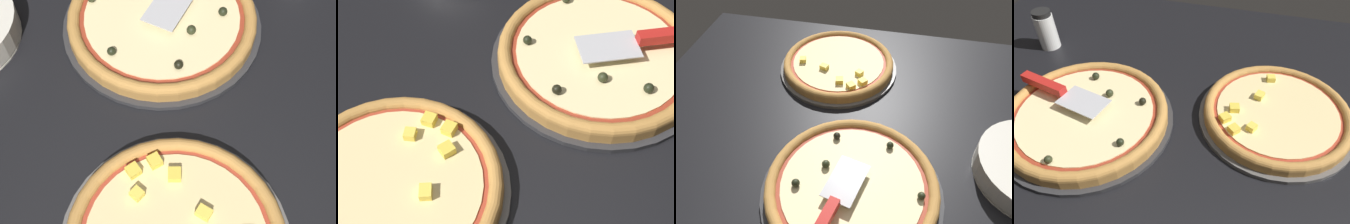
{
  "view_description": "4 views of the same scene",
  "coord_description": "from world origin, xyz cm",
  "views": [
    {
      "loc": [
        -14.48,
        54.72,
        73.31
      ],
      "look_at": [
        -4.99,
        14.24,
        3.0
      ],
      "focal_mm": 50.0,
      "sensor_mm": 36.0,
      "label": 1
    },
    {
      "loc": [
        -48.53,
        32.07,
        65.25
      ],
      "look_at": [
        -4.99,
        14.24,
        3.0
      ],
      "focal_mm": 50.0,
      "sensor_mm": 36.0,
      "label": 2
    },
    {
      "loc": [
        7.38,
        -44.5,
        64.65
      ],
      "look_at": [
        -4.99,
        14.24,
        3.0
      ],
      "focal_mm": 35.0,
      "sensor_mm": 36.0,
      "label": 3
    },
    {
      "loc": [
        46.63,
        28.19,
        56.01
      ],
      "look_at": [
        -4.99,
        14.24,
        3.0
      ],
      "focal_mm": 35.0,
      "sensor_mm": 36.0,
      "label": 4
    }
  ],
  "objects": [
    {
      "name": "ground_plane",
      "position": [
        0.0,
        0.0,
        -1.8
      ],
      "size": [
        126.55,
        120.91,
        3.6
      ],
      "primitive_type": "cube",
      "color": "black"
    },
    {
      "name": "pizza_pan_front",
      "position": [
        1.21,
        -6.96,
        0.5
      ],
      "size": [
        40.11,
        40.11,
        1.0
      ],
      "primitive_type": "cylinder",
      "color": "#2D2D30",
      "rests_on": "ground_plane"
    },
    {
      "name": "pizza_front",
      "position": [
        1.21,
        -6.95,
        2.66
      ],
      "size": [
        37.71,
        37.71,
        4.3
      ],
      "color": "#B77F3D",
      "rests_on": "pizza_pan_front"
    },
    {
      "name": "pizza_pan_back",
      "position": [
        -11.19,
        35.45,
        0.5
      ],
      "size": [
        36.19,
        36.19,
        1.0
      ],
      "primitive_type": "cylinder",
      "color": "#565451",
      "rests_on": "ground_plane"
    },
    {
      "name": "pizza_back",
      "position": [
        -11.17,
        35.4,
        2.34
      ],
      "size": [
        34.02,
        34.02,
        3.39
      ],
      "color": "#B77F3D",
      "rests_on": "pizza_pan_back"
    },
    {
      "name": "serving_spatula",
      "position": [
        -1.75,
        -16.18,
        6.08
      ],
      "size": [
        9.81,
        23.78,
        2.0
      ],
      "color": "#B7B7BC",
      "rests_on": "pizza_front"
    }
  ]
}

